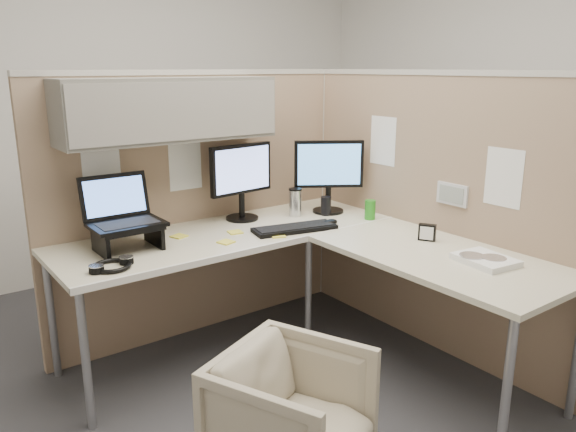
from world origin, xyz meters
TOP-DOWN VIEW (x-y plane):
  - ground at (0.00, 0.00)m, footprint 4.50×4.50m
  - partition_back at (-0.22, 0.83)m, footprint 2.00×0.36m
  - partition_right at (0.90, -0.07)m, footprint 0.07×2.03m
  - desk at (0.12, 0.13)m, footprint 2.00×1.98m
  - office_chair at (-0.46, -0.53)m, footprint 0.72×0.70m
  - monitor_left at (0.09, 0.72)m, footprint 0.44×0.20m
  - monitor_right at (0.64, 0.54)m, footprint 0.39×0.27m
  - laptop_station at (-0.70, 0.59)m, footprint 0.36×0.31m
  - keyboard at (0.21, 0.33)m, footprint 0.51×0.26m
  - mouse at (0.44, 0.29)m, footprint 0.11×0.08m
  - travel_mug at (0.41, 0.59)m, footprint 0.08×0.08m
  - soda_can_green at (0.73, 0.25)m, footprint 0.07×0.07m
  - soda_can_silver at (0.58, 0.49)m, footprint 0.07×0.07m
  - sticky_note_c at (-0.39, 0.61)m, footprint 0.10×0.10m
  - sticky_note_d at (-0.10, 0.49)m, footprint 0.09×0.09m
  - sticky_note_a at (-0.23, 0.36)m, footprint 0.09×0.09m
  - sticky_note_b at (0.06, 0.29)m, footprint 0.10×0.10m
  - headphones at (-0.87, 0.34)m, footprint 0.22×0.22m
  - paper_stack at (0.61, -0.66)m, footprint 0.24×0.29m
  - desk_clock at (0.67, -0.26)m, footprint 0.08×0.10m

SIDE VIEW (x-z plane):
  - ground at x=0.00m, z-range 0.00..0.00m
  - office_chair at x=-0.46m, z-range 0.00..0.58m
  - desk at x=0.12m, z-range 0.32..1.05m
  - sticky_note_c at x=-0.39m, z-range 0.73..0.74m
  - sticky_note_d at x=-0.10m, z-range 0.73..0.74m
  - sticky_note_a at x=-0.23m, z-range 0.73..0.74m
  - sticky_note_b at x=0.06m, z-range 0.73..0.74m
  - keyboard at x=0.21m, z-range 0.73..0.75m
  - headphones at x=-0.87m, z-range 0.73..0.76m
  - paper_stack at x=0.61m, z-range 0.73..0.76m
  - mouse at x=0.44m, z-range 0.73..0.77m
  - desk_clock at x=0.67m, z-range 0.73..0.82m
  - soda_can_green at x=0.73m, z-range 0.73..0.85m
  - soda_can_silver at x=0.58m, z-range 0.73..0.85m
  - partition_right at x=0.90m, z-range 0.00..1.63m
  - travel_mug at x=0.41m, z-range 0.73..0.91m
  - laptop_station at x=-0.70m, z-range 0.69..1.06m
  - monitor_left at x=0.09m, z-range 0.77..1.24m
  - monitor_right at x=0.64m, z-range 0.77..1.24m
  - partition_back at x=-0.22m, z-range 0.28..1.91m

